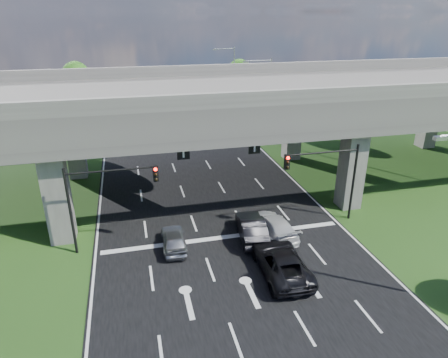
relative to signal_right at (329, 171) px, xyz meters
name	(u,v)px	position (x,y,z in m)	size (l,w,h in m)	color
ground	(238,266)	(-7.82, -3.94, -4.19)	(160.00, 160.00, 0.00)	#203E14
road	(207,199)	(-7.82, 6.06, -4.17)	(18.00, 120.00, 0.03)	black
overpass	(200,102)	(-7.82, 8.06, 3.73)	(80.00, 15.00, 10.00)	#3E3B39
signal_right	(329,171)	(0.00, 0.00, 0.00)	(5.76, 0.54, 6.00)	black
signal_left	(104,192)	(-15.65, 0.00, 0.00)	(5.76, 0.54, 6.00)	black
streetlight_far	(267,94)	(2.27, 20.06, 1.66)	(3.38, 0.25, 10.00)	gray
streetlight_beyond	(232,75)	(2.27, 36.06, 1.66)	(3.38, 0.25, 10.00)	gray
tree_left_near	(51,111)	(-21.78, 22.06, 0.63)	(4.50, 4.50, 7.80)	black
tree_left_mid	(36,103)	(-24.78, 30.06, -0.01)	(3.91, 3.90, 6.76)	black
tree_left_far	(75,83)	(-20.78, 38.06, 0.95)	(4.80, 4.80, 8.32)	black
tree_right_near	(277,98)	(5.22, 24.06, 0.31)	(4.20, 4.20, 7.28)	black
tree_right_mid	(277,89)	(8.22, 32.06, -0.01)	(3.91, 3.90, 6.76)	black
tree_right_far	(237,77)	(4.22, 40.06, 0.63)	(4.50, 4.50, 7.80)	black
car_silver	(174,239)	(-11.47, -0.94, -3.49)	(1.58, 3.93, 1.34)	gray
car_dark	(251,228)	(-6.02, -0.94, -3.36)	(1.68, 4.82, 1.59)	black
car_white	(273,226)	(-4.42, -0.94, -3.42)	(2.06, 5.08, 1.47)	#B9B9B9
car_trailing	(281,262)	(-5.51, -5.34, -3.37)	(2.61, 5.66, 1.57)	black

